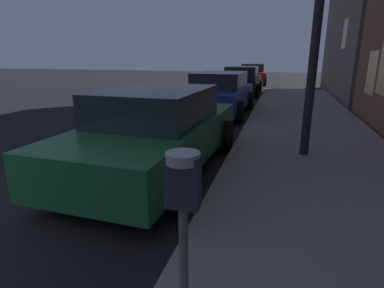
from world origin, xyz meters
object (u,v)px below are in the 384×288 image
(parking_meter, at_px, (183,206))
(car_red, at_px, (253,74))
(car_blue, at_px, (220,93))
(car_black, at_px, (242,80))
(car_green, at_px, (157,130))

(parking_meter, bearing_deg, car_red, 94.13)
(car_blue, bearing_deg, car_red, 89.99)
(car_blue, xyz_separation_m, car_black, (0.00, 6.18, -0.01))
(car_green, bearing_deg, car_black, 90.00)
(parking_meter, distance_m, car_red, 21.42)
(parking_meter, distance_m, car_black, 15.32)
(parking_meter, height_order, car_blue, parking_meter)
(car_black, bearing_deg, parking_meter, -84.22)
(car_green, bearing_deg, parking_meter, -65.39)
(parking_meter, bearing_deg, car_green, 114.61)
(car_black, xyz_separation_m, car_red, (0.00, 6.12, -0.00))
(car_blue, relative_size, car_black, 0.97)
(car_black, bearing_deg, car_green, -90.00)
(car_blue, height_order, car_black, same)
(parking_meter, height_order, car_red, parking_meter)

